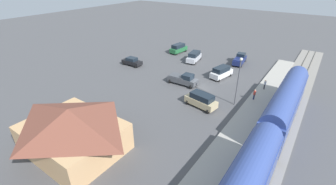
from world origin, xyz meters
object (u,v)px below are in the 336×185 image
Objects in this scene: pedestrian_waiting_far at (254,94)px; suv_white at (221,72)px; pickup_navy at (240,59)px; station_building at (72,129)px; light_pole_near_platform at (239,76)px; sedan_black at (132,61)px; suv_tan at (201,100)px; suv_green at (178,48)px; pedestrian_on_platform at (265,84)px; pickup_charcoal at (183,79)px; suv_silver at (194,57)px.

suv_white reaches higher than pedestrian_waiting_far.
pedestrian_waiting_far is at bearing 116.89° from pickup_navy.
station_building is 23.15m from light_pole_near_platform.
suv_tan is at bearing 161.20° from sedan_black.
suv_tan is at bearing -113.61° from station_building.
suv_white reaches higher than sedan_black.
suv_tan is 26.37m from suv_green.
suv_green is at bearing -21.69° from pedestrian_on_platform.
pedestrian_on_platform is 0.23× the size of light_pole_near_platform.
pickup_navy reaches higher than sedan_black.
pickup_charcoal is (6.32, -5.15, -0.12)m from suv_tan.
suv_green is (-3.50, -13.21, 0.27)m from sedan_black.
suv_white is 1.03× the size of suv_green.
suv_white is 0.93× the size of pickup_navy.
suv_silver is (4.29, -11.60, 0.12)m from pickup_charcoal.
suv_tan reaches higher than pickup_charcoal.
pedestrian_on_platform is (-13.63, -27.53, -1.55)m from station_building.
light_pole_near_platform is (2.43, 7.36, 3.48)m from pedestrian_on_platform.
pedestrian_waiting_far is 12.35m from pickup_charcoal.
suv_tan reaches higher than pickup_navy.
pedestrian_on_platform is 0.33× the size of suv_white.
suv_tan is 1.02× the size of suv_green.
pedestrian_waiting_far is at bearing 85.19° from pedestrian_on_platform.
pedestrian_waiting_far is 0.34× the size of suv_green.
pickup_charcoal is 1.08× the size of suv_green.
light_pole_near_platform is (-11.20, -20.17, 1.93)m from station_building.
suv_silver is at bearing -29.40° from suv_white.
pedestrian_on_platform is 0.33× the size of suv_silver.
pedestrian_on_platform is 13.14m from pickup_navy.
suv_green is at bearing -31.20° from pedestrian_waiting_far.
station_building is at bearing 95.70° from suv_silver.
light_pole_near_platform reaches higher than sedan_black.
station_building is 38.40m from pickup_navy.
pickup_charcoal is 11.02m from light_pole_near_platform.
pickup_navy is (-4.67, -16.17, 0.00)m from pickup_charcoal.
sedan_black is at bearing -7.33° from pickup_charcoal.
station_building is 2.16× the size of suv_white.
pickup_charcoal is at bearing -92.51° from station_building.
sedan_black is at bearing -8.00° from light_pole_near_platform.
pickup_charcoal is 8.02m from suv_white.
station_building is at bearing 60.96° from light_pole_near_platform.
light_pole_near_platform is (-10.25, 1.61, 3.73)m from pickup_charcoal.
suv_silver is at bearing -69.72° from pickup_charcoal.
suv_white is at bearing -80.85° from suv_tan.
suv_green is at bearing -28.35° from suv_silver.
suv_white is 0.69× the size of light_pole_near_platform.
pickup_navy is (-8.95, -4.57, -0.12)m from suv_silver.
pedestrian_waiting_far is 9.65m from suv_white.
suv_tan is 21.63m from sedan_black.
pedestrian_on_platform is at bearing -94.81° from pedestrian_waiting_far.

